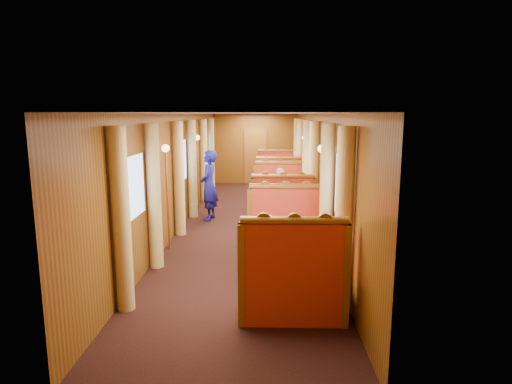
{
  "coord_description": "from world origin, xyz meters",
  "views": [
    {
      "loc": [
        0.44,
        -9.41,
        2.49
      ],
      "look_at": [
        0.23,
        -1.55,
        1.05
      ],
      "focal_mm": 30.0,
      "sensor_mm": 36.0,
      "label": 1
    }
  ],
  "objects_px": {
    "rose_vase_far": "(277,166)",
    "passenger": "(280,187)",
    "banquette_mid_aft": "(280,198)",
    "teapot_left": "(278,235)",
    "teapot_back": "(280,233)",
    "rose_vase_mid": "(283,185)",
    "tea_tray": "(282,238)",
    "teapot_right": "(290,236)",
    "table_mid": "(281,209)",
    "steward": "(209,186)",
    "fruit_plate": "(309,238)",
    "banquette_near_fwd": "(293,287)",
    "banquette_mid_fwd": "(283,218)",
    "banquette_far_fwd": "(278,188)",
    "banquette_far_aft": "(277,178)",
    "banquette_near_aft": "(286,239)",
    "table_near": "(289,262)",
    "table_far": "(278,184)"
  },
  "relations": [
    {
      "from": "table_near",
      "to": "banquette_mid_aft",
      "type": "height_order",
      "value": "banquette_mid_aft"
    },
    {
      "from": "rose_vase_far",
      "to": "teapot_right",
      "type": "bearing_deg",
      "value": -89.68
    },
    {
      "from": "teapot_left",
      "to": "rose_vase_far",
      "type": "bearing_deg",
      "value": 86.36
    },
    {
      "from": "table_near",
      "to": "steward",
      "type": "xyz_separation_m",
      "value": [
        -1.69,
        3.97,
        0.45
      ]
    },
    {
      "from": "banquette_near_aft",
      "to": "table_mid",
      "type": "xyz_separation_m",
      "value": [
        0.0,
        2.49,
        -0.05
      ]
    },
    {
      "from": "banquette_far_aft",
      "to": "table_near",
      "type": "bearing_deg",
      "value": -90.0
    },
    {
      "from": "teapot_back",
      "to": "rose_vase_mid",
      "type": "height_order",
      "value": "rose_vase_mid"
    },
    {
      "from": "rose_vase_mid",
      "to": "rose_vase_far",
      "type": "distance_m",
      "value": 3.51
    },
    {
      "from": "table_near",
      "to": "banquette_mid_fwd",
      "type": "bearing_deg",
      "value": 90.0
    },
    {
      "from": "teapot_left",
      "to": "fruit_plate",
      "type": "bearing_deg",
      "value": -6.1
    },
    {
      "from": "teapot_back",
      "to": "rose_vase_mid",
      "type": "xyz_separation_m",
      "value": [
        0.17,
        3.49,
        0.12
      ]
    },
    {
      "from": "banquette_far_fwd",
      "to": "passenger",
      "type": "height_order",
      "value": "banquette_far_fwd"
    },
    {
      "from": "tea_tray",
      "to": "passenger",
      "type": "bearing_deg",
      "value": 88.68
    },
    {
      "from": "banquette_near_aft",
      "to": "table_mid",
      "type": "height_order",
      "value": "banquette_near_aft"
    },
    {
      "from": "table_near",
      "to": "steward",
      "type": "height_order",
      "value": "steward"
    },
    {
      "from": "banquette_mid_fwd",
      "to": "teapot_left",
      "type": "xyz_separation_m",
      "value": [
        -0.16,
        -2.57,
        0.39
      ]
    },
    {
      "from": "teapot_left",
      "to": "teapot_right",
      "type": "relative_size",
      "value": 0.98
    },
    {
      "from": "rose_vase_far",
      "to": "passenger",
      "type": "xyz_separation_m",
      "value": [
        0.03,
        -2.76,
        -0.19
      ]
    },
    {
      "from": "banquette_mid_aft",
      "to": "banquette_far_fwd",
      "type": "bearing_deg",
      "value": 90.0
    },
    {
      "from": "tea_tray",
      "to": "banquette_mid_fwd",
      "type": "bearing_deg",
      "value": 87.77
    },
    {
      "from": "table_near",
      "to": "steward",
      "type": "distance_m",
      "value": 4.34
    },
    {
      "from": "banquette_near_aft",
      "to": "teapot_back",
      "type": "bearing_deg",
      "value": -97.59
    },
    {
      "from": "tea_tray",
      "to": "rose_vase_mid",
      "type": "bearing_deg",
      "value": 87.84
    },
    {
      "from": "table_mid",
      "to": "steward",
      "type": "height_order",
      "value": "steward"
    },
    {
      "from": "banquette_near_fwd",
      "to": "banquette_mid_fwd",
      "type": "relative_size",
      "value": 1.0
    },
    {
      "from": "teapot_left",
      "to": "steward",
      "type": "height_order",
      "value": "steward"
    },
    {
      "from": "fruit_plate",
      "to": "passenger",
      "type": "distance_m",
      "value": 4.38
    },
    {
      "from": "table_mid",
      "to": "banquette_far_fwd",
      "type": "bearing_deg",
      "value": 90.0
    },
    {
      "from": "table_mid",
      "to": "rose_vase_mid",
      "type": "relative_size",
      "value": 2.92
    },
    {
      "from": "fruit_plate",
      "to": "table_mid",
      "type": "bearing_deg",
      "value": 94.33
    },
    {
      "from": "passenger",
      "to": "banquette_mid_aft",
      "type": "bearing_deg",
      "value": 90.0
    },
    {
      "from": "banquette_mid_aft",
      "to": "rose_vase_far",
      "type": "height_order",
      "value": "banquette_mid_aft"
    },
    {
      "from": "table_near",
      "to": "banquette_mid_fwd",
      "type": "relative_size",
      "value": 0.78
    },
    {
      "from": "banquette_mid_aft",
      "to": "passenger",
      "type": "bearing_deg",
      "value": -90.0
    },
    {
      "from": "banquette_mid_aft",
      "to": "banquette_far_fwd",
      "type": "height_order",
      "value": "same"
    },
    {
      "from": "table_mid",
      "to": "fruit_plate",
      "type": "height_order",
      "value": "fruit_plate"
    },
    {
      "from": "table_near",
      "to": "banquette_mid_fwd",
      "type": "xyz_separation_m",
      "value": [
        0.0,
        2.49,
        0.05
      ]
    },
    {
      "from": "teapot_left",
      "to": "rose_vase_far",
      "type": "height_order",
      "value": "rose_vase_far"
    },
    {
      "from": "banquette_near_fwd",
      "to": "banquette_far_aft",
      "type": "bearing_deg",
      "value": 90.0
    },
    {
      "from": "table_near",
      "to": "steward",
      "type": "relative_size",
      "value": 0.63
    },
    {
      "from": "banquette_near_fwd",
      "to": "banquette_near_aft",
      "type": "relative_size",
      "value": 1.0
    },
    {
      "from": "rose_vase_mid",
      "to": "banquette_far_fwd",
      "type": "bearing_deg",
      "value": 90.82
    },
    {
      "from": "passenger",
      "to": "teapot_left",
      "type": "bearing_deg",
      "value": -92.05
    },
    {
      "from": "table_far",
      "to": "rose_vase_far",
      "type": "height_order",
      "value": "rose_vase_far"
    },
    {
      "from": "table_near",
      "to": "table_far",
      "type": "height_order",
      "value": "same"
    },
    {
      "from": "rose_vase_far",
      "to": "passenger",
      "type": "relative_size",
      "value": 0.47
    },
    {
      "from": "banquette_near_fwd",
      "to": "passenger",
      "type": "bearing_deg",
      "value": 90.0
    },
    {
      "from": "teapot_left",
      "to": "banquette_near_aft",
      "type": "bearing_deg",
      "value": 79.31
    },
    {
      "from": "rose_vase_far",
      "to": "teapot_back",
      "type": "bearing_deg",
      "value": -90.82
    },
    {
      "from": "fruit_plate",
      "to": "passenger",
      "type": "height_order",
      "value": "passenger"
    }
  ]
}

